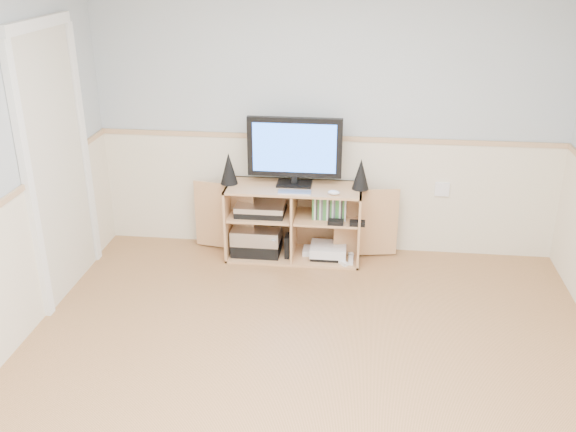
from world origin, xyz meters
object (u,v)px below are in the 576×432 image
object	(u,v)px
media_cabinet	(294,219)
game_consoles	(327,251)
keyboard	(295,192)
monitor	(295,149)

from	to	relation	value
media_cabinet	game_consoles	bearing A→B (deg)	-12.40
media_cabinet	keyboard	distance (m)	0.38
media_cabinet	monitor	xyz separation A→B (m)	(-0.00, -0.00, 0.64)
game_consoles	keyboard	bearing A→B (deg)	-155.21
game_consoles	monitor	bearing A→B (deg)	168.45
media_cabinet	keyboard	xyz separation A→B (m)	(0.02, -0.19, 0.32)
monitor	game_consoles	world-z (taller)	monitor
media_cabinet	monitor	bearing A→B (deg)	-90.00
media_cabinet	monitor	world-z (taller)	monitor
monitor	media_cabinet	bearing A→B (deg)	90.00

